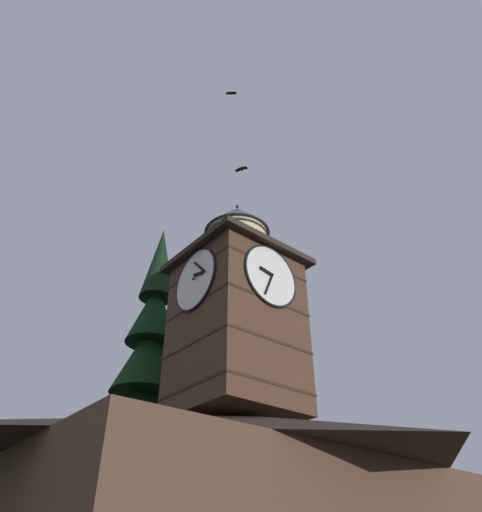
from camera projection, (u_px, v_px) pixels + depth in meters
The scene contains 5 objects.
clock_tower at pixel (237, 312), 19.44m from camera, with size 4.82×4.82×9.92m.
pine_tree_behind at pixel (140, 441), 20.39m from camera, with size 5.58×5.58×17.90m.
moon at pixel (127, 432), 59.60m from camera, with size 2.27×2.27×2.27m.
flying_bird_high at pixel (231, 93), 22.77m from camera, with size 0.46×0.43×0.11m.
flying_bird_low at pixel (241, 169), 25.18m from camera, with size 0.48×0.69×0.15m.
Camera 1 is at (12.13, 12.81, 1.98)m, focal length 33.55 mm.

